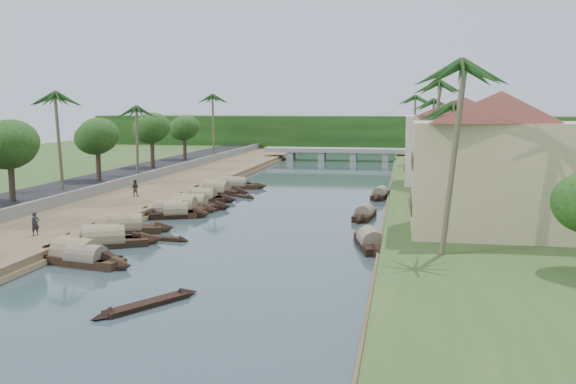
% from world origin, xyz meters
% --- Properties ---
extents(ground, '(220.00, 220.00, 0.00)m').
position_xyz_m(ground, '(0.00, 0.00, 0.00)').
color(ground, '#31454A').
rests_on(ground, ground).
extents(left_bank, '(10.00, 180.00, 0.80)m').
position_xyz_m(left_bank, '(-16.00, 20.00, 0.40)').
color(left_bank, brown).
rests_on(left_bank, ground).
extents(right_bank, '(16.00, 180.00, 1.20)m').
position_xyz_m(right_bank, '(19.00, 20.00, 0.60)').
color(right_bank, '#2C5020').
rests_on(right_bank, ground).
extents(road, '(8.00, 180.00, 1.40)m').
position_xyz_m(road, '(-24.50, 20.00, 0.70)').
color(road, black).
rests_on(road, ground).
extents(retaining_wall, '(0.40, 180.00, 1.10)m').
position_xyz_m(retaining_wall, '(-20.20, 20.00, 1.35)').
color(retaining_wall, slate).
rests_on(retaining_wall, left_bank).
extents(treeline, '(120.00, 14.00, 8.00)m').
position_xyz_m(treeline, '(0.00, 100.00, 4.00)').
color(treeline, '#16350E').
rests_on(treeline, ground).
extents(bridge, '(28.00, 4.00, 2.40)m').
position_xyz_m(bridge, '(0.00, 72.00, 1.72)').
color(bridge, gray).
rests_on(bridge, ground).
extents(building_near, '(14.85, 14.85, 10.20)m').
position_xyz_m(building_near, '(18.99, -2.00, 6.38)').
color(building_near, tan).
rests_on(building_near, right_bank).
extents(building_mid, '(14.11, 14.11, 9.70)m').
position_xyz_m(building_mid, '(19.99, 14.00, 6.13)').
color(building_mid, tan).
rests_on(building_mid, right_bank).
extents(building_far, '(15.59, 15.59, 10.20)m').
position_xyz_m(building_far, '(18.99, 28.00, 6.38)').
color(building_far, white).
rests_on(building_far, right_bank).
extents(building_distant, '(12.62, 12.62, 9.20)m').
position_xyz_m(building_distant, '(19.99, 48.00, 5.88)').
color(building_distant, tan).
rests_on(building_distant, right_bank).
extents(sampan_0, '(7.48, 3.03, 1.97)m').
position_xyz_m(sampan_0, '(-7.90, -11.68, 0.41)').
color(sampan_0, black).
rests_on(sampan_0, ground).
extents(sampan_1, '(8.59, 4.04, 2.46)m').
position_xyz_m(sampan_1, '(-8.95, -10.98, 0.42)').
color(sampan_1, black).
rests_on(sampan_1, ground).
extents(sampan_2, '(8.62, 5.78, 2.32)m').
position_xyz_m(sampan_2, '(-9.35, -6.29, 0.42)').
color(sampan_2, black).
rests_on(sampan_2, ground).
extents(sampan_3, '(8.08, 3.62, 2.14)m').
position_xyz_m(sampan_3, '(-10.03, -5.27, 0.41)').
color(sampan_3, black).
rests_on(sampan_3, ground).
extents(sampan_4, '(8.29, 4.56, 2.32)m').
position_xyz_m(sampan_4, '(-10.01, -1.13, 0.42)').
color(sampan_4, black).
rests_on(sampan_4, ground).
extents(sampan_5, '(6.65, 4.13, 2.12)m').
position_xyz_m(sampan_5, '(-8.49, 6.55, 0.41)').
color(sampan_5, black).
rests_on(sampan_5, ground).
extents(sampan_6, '(7.98, 2.43, 2.34)m').
position_xyz_m(sampan_6, '(-9.21, 7.02, 0.42)').
color(sampan_6, black).
rests_on(sampan_6, ground).
extents(sampan_7, '(8.23, 1.94, 2.19)m').
position_xyz_m(sampan_7, '(-8.62, 11.83, 0.42)').
color(sampan_7, black).
rests_on(sampan_7, ground).
extents(sampan_8, '(7.16, 2.02, 2.22)m').
position_xyz_m(sampan_8, '(-8.90, 9.88, 0.42)').
color(sampan_8, black).
rests_on(sampan_8, ground).
extents(sampan_9, '(8.61, 2.81, 2.15)m').
position_xyz_m(sampan_9, '(-9.28, 17.06, 0.41)').
color(sampan_9, black).
rests_on(sampan_9, ground).
extents(sampan_10, '(6.83, 2.92, 1.89)m').
position_xyz_m(sampan_10, '(-9.00, 16.50, 0.41)').
color(sampan_10, black).
rests_on(sampan_10, ground).
extents(sampan_11, '(8.64, 3.09, 2.40)m').
position_xyz_m(sampan_11, '(-9.33, 22.78, 0.42)').
color(sampan_11, black).
rests_on(sampan_11, ground).
extents(sampan_12, '(8.79, 3.66, 2.08)m').
position_xyz_m(sampan_12, '(-8.63, 27.87, 0.41)').
color(sampan_12, black).
rests_on(sampan_12, ground).
extents(sampan_13, '(6.91, 2.23, 1.91)m').
position_xyz_m(sampan_13, '(-9.12, 29.41, 0.41)').
color(sampan_13, black).
rests_on(sampan_13, ground).
extents(sampan_14, '(3.31, 8.46, 2.04)m').
position_xyz_m(sampan_14, '(10.10, -3.00, 0.41)').
color(sampan_14, black).
rests_on(sampan_14, ground).
extents(sampan_15, '(2.13, 6.79, 1.85)m').
position_xyz_m(sampan_15, '(8.88, 9.20, 0.40)').
color(sampan_15, black).
rests_on(sampan_15, ground).
extents(sampan_16, '(2.16, 7.16, 1.79)m').
position_xyz_m(sampan_16, '(9.82, 22.98, 0.40)').
color(sampan_16, black).
rests_on(sampan_16, ground).
extents(canoe_0, '(4.31, 6.17, 0.89)m').
position_xyz_m(canoe_0, '(-0.60, -19.15, 0.10)').
color(canoe_0, black).
rests_on(canoe_0, ground).
extents(canoe_1, '(4.71, 1.50, 0.75)m').
position_xyz_m(canoe_1, '(-5.97, -3.17, 0.10)').
color(canoe_1, black).
rests_on(canoe_1, ground).
extents(canoe_2, '(5.43, 3.97, 0.86)m').
position_xyz_m(canoe_2, '(-6.44, 21.31, 0.10)').
color(canoe_2, black).
rests_on(canoe_2, ground).
extents(palm_0, '(3.20, 3.20, 13.21)m').
position_xyz_m(palm_0, '(15.00, -9.52, 12.56)').
color(palm_0, '#70634A').
rests_on(palm_0, ground).
extents(palm_1, '(3.20, 3.20, 10.79)m').
position_xyz_m(palm_1, '(16.00, 5.19, 10.23)').
color(palm_1, '#70634A').
rests_on(palm_1, ground).
extents(palm_2, '(3.20, 3.20, 13.24)m').
position_xyz_m(palm_2, '(15.00, 22.84, 12.61)').
color(palm_2, '#70634A').
rests_on(palm_2, ground).
extents(palm_3, '(3.20, 3.20, 11.39)m').
position_xyz_m(palm_3, '(16.00, 37.95, 10.80)').
color(palm_3, '#70634A').
rests_on(palm_3, ground).
extents(palm_5, '(3.20, 3.20, 11.78)m').
position_xyz_m(palm_5, '(-24.00, 13.83, 11.38)').
color(palm_5, '#70634A').
rests_on(palm_5, ground).
extents(palm_6, '(3.20, 3.20, 10.27)m').
position_xyz_m(palm_6, '(-22.00, 29.39, 9.93)').
color(palm_6, '#70634A').
rests_on(palm_6, ground).
extents(palm_7, '(3.20, 3.20, 12.13)m').
position_xyz_m(palm_7, '(14.00, 53.92, 11.52)').
color(palm_7, '#70634A').
rests_on(palm_7, ground).
extents(palm_8, '(3.20, 3.20, 12.29)m').
position_xyz_m(palm_8, '(-20.50, 58.78, 11.87)').
color(palm_8, '#70634A').
rests_on(palm_8, ground).
extents(tree_2, '(5.19, 5.19, 7.47)m').
position_xyz_m(tree_2, '(-24.00, 4.87, 6.66)').
color(tree_2, '#4E3D2C').
rests_on(tree_2, ground).
extents(tree_3, '(4.90, 4.90, 7.33)m').
position_xyz_m(tree_3, '(-24.00, 22.40, 6.62)').
color(tree_3, '#4E3D2C').
rests_on(tree_3, ground).
extents(tree_4, '(4.95, 4.95, 7.76)m').
position_xyz_m(tree_4, '(-24.00, 39.39, 7.03)').
color(tree_4, '#4E3D2C').
rests_on(tree_4, ground).
extents(tree_5, '(4.67, 4.67, 7.21)m').
position_xyz_m(tree_5, '(-24.00, 53.56, 6.60)').
color(tree_5, '#4E3D2C').
rests_on(tree_5, ground).
extents(tree_6, '(4.23, 4.23, 6.42)m').
position_xyz_m(tree_6, '(24.00, 28.43, 5.79)').
color(tree_6, '#4E3D2C').
rests_on(tree_6, ground).
extents(person_near, '(0.68, 0.77, 1.77)m').
position_xyz_m(person_near, '(-14.42, -6.89, 1.69)').
color(person_near, '#232128').
rests_on(person_near, left_bank).
extents(person_far, '(0.93, 0.76, 1.77)m').
position_xyz_m(person_far, '(-15.69, 13.98, 1.69)').
color(person_far, '#2E2D20').
rests_on(person_far, left_bank).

